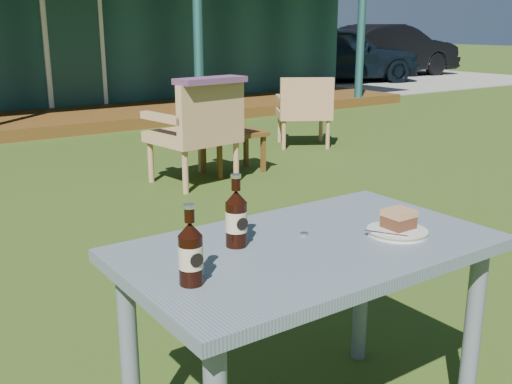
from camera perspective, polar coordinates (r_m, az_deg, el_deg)
ground at (r=3.48m, az=-12.50°, el=-8.34°), size 80.00×80.00×0.00m
gravel_strip at (r=16.42m, az=10.64°, el=10.45°), size 9.00×6.00×0.02m
car_near at (r=15.58m, az=7.57°, el=12.94°), size 4.55×2.95×1.44m
car_far at (r=17.78m, az=12.42°, el=13.02°), size 4.45×1.77×1.44m
cafe_table at (r=1.96m, az=5.08°, el=-7.62°), size 1.20×0.70×0.72m
plate at (r=2.05m, az=13.29°, el=-3.66°), size 0.20×0.20×0.01m
cake_slice at (r=2.06m, az=13.44°, el=-2.48°), size 0.09×0.09×0.06m
fork at (r=1.99m, az=12.27°, el=-3.90°), size 0.08×0.13×0.00m
cola_bottle_near at (r=1.86m, az=-1.89°, el=-2.47°), size 0.07×0.07×0.23m
cola_bottle_far at (r=1.60m, az=-6.24°, el=-5.78°), size 0.07×0.07×0.22m
bottle_cap at (r=1.99m, az=4.61°, el=-4.01°), size 0.03×0.03×0.01m
armchair_left at (r=5.37m, az=-5.49°, el=6.13°), size 0.76×0.72×0.92m
armchair_right at (r=7.11m, az=4.64°, el=8.01°), size 0.82×0.81×0.82m
floral_throw at (r=5.17m, az=-4.34°, el=10.57°), size 0.67×0.32×0.05m
side_table at (r=5.81m, az=-2.18°, el=5.15°), size 0.60×0.40×0.40m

